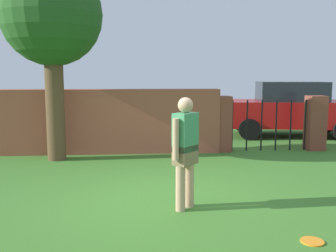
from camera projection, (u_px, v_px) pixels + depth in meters
ground_plane at (165, 198)px, 6.13m from camera, size 40.00×40.00×0.00m
brick_wall at (95, 121)px, 9.54m from camera, size 6.16×0.50×1.58m
tree at (52, 18)px, 8.47m from camera, size 2.22×2.22×4.34m
person at (185, 148)px, 5.52m from camera, size 0.40×0.42×1.62m
fence_gate at (269, 123)px, 9.86m from camera, size 2.88×0.44×1.40m
car at (290, 109)px, 12.16m from camera, size 4.41×2.40×1.72m
frisbee_orange at (312, 241)px, 4.50m from camera, size 0.27×0.27×0.02m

